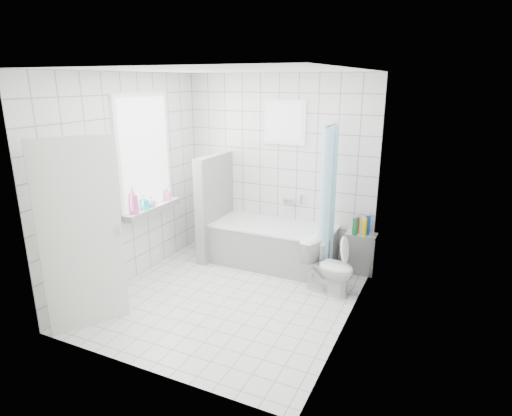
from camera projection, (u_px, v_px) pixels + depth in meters
The scene contains 19 objects.
ground at pixel (229, 297), 5.13m from camera, with size 3.00×3.00×0.00m, color white.
ceiling at pixel (225, 70), 4.39m from camera, with size 3.00×3.00×0.00m, color white.
wall_back at pixel (278, 168), 6.06m from camera, with size 2.80×0.02×2.60m, color white.
wall_front at pixel (137, 235), 3.46m from camera, with size 2.80×0.02×2.60m, color white.
wall_left at pixel (129, 181), 5.33m from camera, with size 0.02×3.00×2.60m, color white.
wall_right at pixel (352, 208), 4.19m from camera, with size 0.02×3.00×2.60m, color white.
window_left at pixel (145, 153), 5.48m from camera, with size 0.01×0.90×1.40m, color white.
window_back at pixel (284, 123), 5.79m from camera, with size 0.50×0.01×0.50m, color white.
window_sill at pixel (152, 209), 5.68m from camera, with size 0.18×1.02×0.08m, color white.
door at pixel (82, 236), 4.28m from camera, with size 0.04×0.80×2.00m, color silver.
bathtub at pixel (274, 245), 5.98m from camera, with size 1.69×0.77×0.58m.
partition_wall at pixel (215, 206), 6.18m from camera, with size 0.15×0.85×1.50m, color white.
tiled_ledge at pixel (360, 253), 5.74m from camera, with size 0.40×0.24×0.55m, color white.
toilet at pixel (329, 267), 5.18m from camera, with size 0.36×0.64×0.65m, color white.
curtain_rod at pixel (334, 123), 5.15m from camera, with size 0.02×0.02×0.80m, color silver.
shower_curtain at pixel (328, 198), 5.30m from camera, with size 0.14×0.48×1.78m, color #51C0EF, non-canonical shape.
tub_faucet at pixel (290, 201), 6.07m from camera, with size 0.18×0.06×0.06m, color silver.
sill_bottles at pixel (144, 200), 5.48m from camera, with size 0.17×0.83×0.33m.
ledge_bottles at pixel (361, 226), 5.60m from camera, with size 0.21×0.17×0.26m.
Camera 1 is at (2.25, -4.03, 2.50)m, focal length 30.00 mm.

